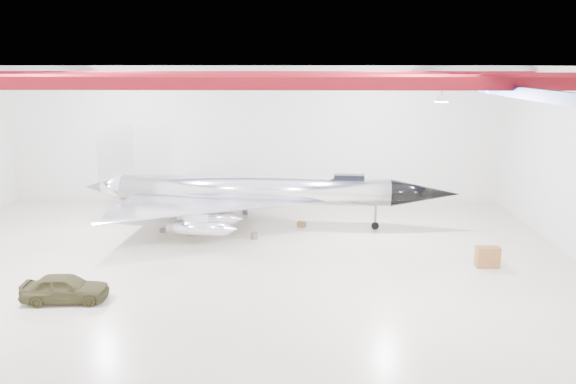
{
  "coord_description": "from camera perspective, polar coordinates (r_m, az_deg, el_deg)",
  "views": [
    {
      "loc": [
        4.2,
        -30.34,
        11.11
      ],
      "look_at": [
        3.22,
        2.0,
        3.72
      ],
      "focal_mm": 35.0,
      "sensor_mm": 36.0,
      "label": 1
    }
  ],
  "objects": [
    {
      "name": "floor",
      "position": [
        32.58,
        -5.82,
        -7.14
      ],
      "size": [
        40.0,
        40.0,
        0.0
      ],
      "primitive_type": "plane",
      "color": "beige",
      "rests_on": "ground"
    },
    {
      "name": "engine_drum",
      "position": [
        36.69,
        -3.46,
        -4.45
      ],
      "size": [
        0.61,
        0.61,
        0.42
      ],
      "primitive_type": "cylinder",
      "rotation": [
        0.0,
        0.0,
        -0.4
      ],
      "color": "#59595B",
      "rests_on": "floor"
    },
    {
      "name": "ceiling",
      "position": [
        30.63,
        -6.3,
        12.58
      ],
      "size": [
        40.0,
        40.0,
        0.0
      ],
      "primitive_type": "plane",
      "rotation": [
        3.14,
        0.0,
        0.0
      ],
      "color": "#0A0F38",
      "rests_on": "wall_back"
    },
    {
      "name": "crate_ply",
      "position": [
        38.49,
        -10.49,
        -3.84
      ],
      "size": [
        0.59,
        0.5,
        0.38
      ],
      "primitive_type": "cube",
      "rotation": [
        0.0,
        0.0,
        -0.13
      ],
      "color": "olive",
      "rests_on": "floor"
    },
    {
      "name": "desk",
      "position": [
        33.47,
        19.61,
        -6.24
      ],
      "size": [
        1.29,
        0.65,
        1.17
      ],
      "primitive_type": "cube",
      "rotation": [
        0.0,
        0.0,
        0.01
      ],
      "color": "brown",
      "rests_on": "floor"
    },
    {
      "name": "jet_aircraft",
      "position": [
        38.91,
        -3.54,
        -0.19
      ],
      "size": [
        26.15,
        15.76,
        7.13
      ],
      "rotation": [
        0.0,
        0.0,
        -0.06
      ],
      "color": "silver",
      "rests_on": "floor"
    },
    {
      "name": "oil_barrel",
      "position": [
        38.01,
        -9.82,
        -4.05
      ],
      "size": [
        0.57,
        0.48,
        0.36
      ],
      "primitive_type": "cube",
      "rotation": [
        0.0,
        0.0,
        -0.14
      ],
      "color": "olive",
      "rests_on": "floor"
    },
    {
      "name": "parts_bin",
      "position": [
        39.29,
        1.39,
        -3.29
      ],
      "size": [
        0.65,
        0.59,
        0.37
      ],
      "primitive_type": "cube",
      "rotation": [
        0.0,
        0.0,
        -0.4
      ],
      "color": "olive",
      "rests_on": "floor"
    },
    {
      "name": "crate_small",
      "position": [
        38.93,
        -12.62,
        -3.84
      ],
      "size": [
        0.43,
        0.38,
        0.26
      ],
      "primitive_type": "cube",
      "rotation": [
        0.0,
        0.0,
        0.24
      ],
      "color": "#59595B",
      "rests_on": "floor"
    },
    {
      "name": "jeep",
      "position": [
        29.16,
        -21.7,
        -9.04
      ],
      "size": [
        4.14,
        1.92,
        1.37
      ],
      "primitive_type": "imported",
      "rotation": [
        0.0,
        0.0,
        1.65
      ],
      "color": "#3B381D",
      "rests_on": "floor"
    },
    {
      "name": "wall_back",
      "position": [
        45.88,
        -3.55,
        5.81
      ],
      "size": [
        40.0,
        0.0,
        40.0
      ],
      "primitive_type": "plane",
      "rotation": [
        1.57,
        0.0,
        0.0
      ],
      "color": "silver",
      "rests_on": "floor"
    },
    {
      "name": "spares_box",
      "position": [
        42.76,
        -4.36,
        -1.96
      ],
      "size": [
        0.59,
        0.59,
        0.4
      ],
      "primitive_type": "cylinder",
      "rotation": [
        0.0,
        0.0,
        0.41
      ],
      "color": "#59595B",
      "rests_on": "floor"
    },
    {
      "name": "ceiling_structure",
      "position": [
        30.64,
        -6.27,
        11.32
      ],
      "size": [
        39.5,
        29.5,
        1.08
      ],
      "color": "maroon",
      "rests_on": "ceiling"
    }
  ]
}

